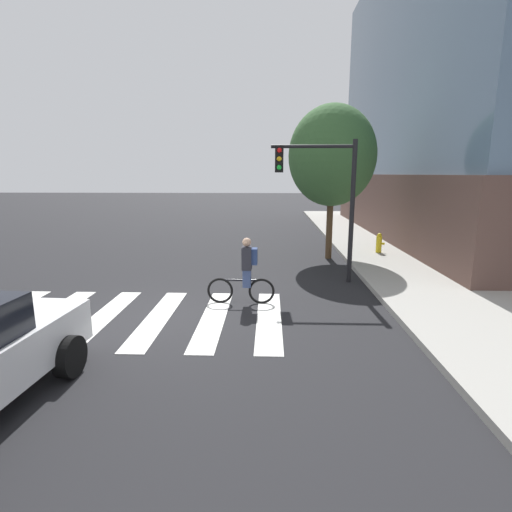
{
  "coord_description": "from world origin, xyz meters",
  "views": [
    {
      "loc": [
        2.64,
        -8.45,
        3.23
      ],
      "look_at": [
        2.33,
        0.61,
        1.34
      ],
      "focal_mm": 27.63,
      "sensor_mm": 36.0,
      "label": 1
    }
  ],
  "objects_px": {
    "traffic_light_near": "(325,187)",
    "fire_hydrant": "(379,243)",
    "street_tree_near": "(332,156)",
    "cyclist": "(246,271)"
  },
  "relations": [
    {
      "from": "fire_hydrant",
      "to": "street_tree_near",
      "type": "relative_size",
      "value": 0.14
    },
    {
      "from": "traffic_light_near",
      "to": "street_tree_near",
      "type": "distance_m",
      "value": 3.66
    },
    {
      "from": "traffic_light_near",
      "to": "street_tree_near",
      "type": "height_order",
      "value": "street_tree_near"
    },
    {
      "from": "traffic_light_near",
      "to": "fire_hydrant",
      "type": "relative_size",
      "value": 5.38
    },
    {
      "from": "traffic_light_near",
      "to": "fire_hydrant",
      "type": "xyz_separation_m",
      "value": [
        2.77,
        3.91,
        -2.33
      ]
    },
    {
      "from": "cyclist",
      "to": "fire_hydrant",
      "type": "height_order",
      "value": "cyclist"
    },
    {
      "from": "traffic_light_near",
      "to": "fire_hydrant",
      "type": "bearing_deg",
      "value": 54.65
    },
    {
      "from": "traffic_light_near",
      "to": "street_tree_near",
      "type": "relative_size",
      "value": 0.73
    },
    {
      "from": "traffic_light_near",
      "to": "street_tree_near",
      "type": "xyz_separation_m",
      "value": [
        0.71,
        3.44,
        1.02
      ]
    },
    {
      "from": "fire_hydrant",
      "to": "street_tree_near",
      "type": "xyz_separation_m",
      "value": [
        -2.06,
        -0.47,
        3.35
      ]
    }
  ]
}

